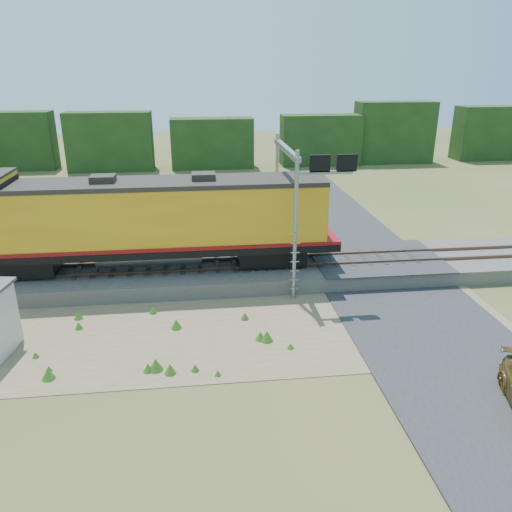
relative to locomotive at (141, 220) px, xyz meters
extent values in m
plane|color=#475123|center=(5.56, -6.00, -3.45)|extent=(140.00, 140.00, 0.00)
cube|color=slate|center=(5.56, 0.00, -3.05)|extent=(70.00, 5.00, 0.80)
cube|color=brown|center=(5.56, -0.72, -2.57)|extent=(70.00, 0.10, 0.16)
cube|color=brown|center=(5.56, 0.72, -2.57)|extent=(70.00, 0.10, 0.16)
cube|color=#8C7754|center=(3.56, -5.50, -3.43)|extent=(26.00, 8.00, 0.03)
cube|color=#38383A|center=(12.56, 0.00, -2.62)|extent=(7.00, 5.20, 0.06)
cube|color=#38383A|center=(12.56, 16.00, -3.41)|extent=(7.00, 24.00, 0.08)
cube|color=#193413|center=(5.56, 32.00, -0.20)|extent=(36.00, 3.00, 6.50)
cube|color=black|center=(-6.06, 0.00, -2.05)|extent=(3.51, 2.25, 0.88)
cube|color=black|center=(6.63, 0.00, -2.05)|extent=(3.51, 2.25, 0.88)
cube|color=black|center=(0.28, 0.00, -1.43)|extent=(19.53, 2.93, 0.35)
cylinder|color=gray|center=(0.28, 0.00, -1.90)|extent=(5.37, 1.17, 1.17)
cube|color=gold|center=(0.28, 0.00, 0.26)|extent=(18.06, 2.83, 3.03)
cube|color=maroon|center=(0.28, 0.00, -1.14)|extent=(19.53, 2.98, 0.18)
cube|color=#28231E|center=(0.28, 0.00, 1.89)|extent=(18.06, 2.88, 0.23)
cube|color=#28231E|center=(-1.67, 0.00, 2.11)|extent=(1.17, 0.98, 0.44)
cube|color=#28231E|center=(3.21, 0.00, 2.11)|extent=(1.17, 0.98, 0.44)
cylinder|color=gray|center=(7.37, -2.80, 0.19)|extent=(0.19, 0.19, 7.27)
cylinder|color=gray|center=(7.37, 2.80, 0.19)|extent=(0.19, 0.19, 7.27)
cube|color=gray|center=(7.37, 0.00, 3.41)|extent=(0.26, 6.20, 0.26)
cube|color=gray|center=(8.61, -2.80, 2.79)|extent=(2.70, 0.16, 0.16)
cube|color=black|center=(8.40, -2.80, 3.20)|extent=(0.93, 0.16, 0.78)
cube|color=black|center=(9.65, -2.80, 3.20)|extent=(0.93, 0.16, 0.78)
camera|label=1|loc=(2.92, -24.69, 7.33)|focal=35.00mm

